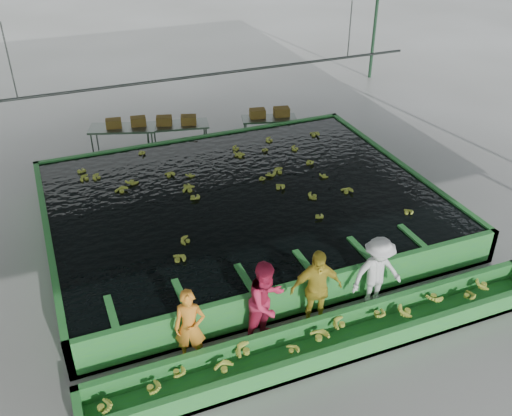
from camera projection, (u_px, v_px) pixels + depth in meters
name	position (u px, v px, depth m)	size (l,w,h in m)	color
ground	(263.00, 252.00, 14.30)	(80.00, 80.00, 0.00)	gray
shed_roof	(265.00, 54.00, 11.71)	(20.00, 22.00, 0.04)	gray
shed_posts	(264.00, 162.00, 13.00)	(20.00, 22.00, 5.00)	#1D3D26
flotation_tank	(242.00, 208.00, 15.26)	(10.00, 8.00, 0.90)	#2E8637
tank_water	(242.00, 195.00, 15.05)	(9.70, 7.70, 0.00)	black
sorting_trough	(333.00, 339.00, 11.32)	(10.00, 1.00, 0.50)	#2E8637
cableway_rail	(198.00, 76.00, 16.70)	(0.08, 0.08, 14.00)	#59605B
rail_hanger_left	(9.00, 62.00, 14.58)	(0.04, 0.04, 2.00)	#59605B
rail_hanger_right	(350.00, 26.00, 17.79)	(0.04, 0.04, 2.00)	#59605B
worker_a	(190.00, 327.00, 10.79)	(0.61, 0.40, 1.66)	orange
worker_b	(266.00, 302.00, 11.24)	(0.91, 0.71, 1.88)	#D0254D
worker_c	(316.00, 289.00, 11.60)	(1.09, 0.46, 1.87)	gold
worker_d	(377.00, 274.00, 12.09)	(1.15, 0.66, 1.78)	silver
packing_table_left	(124.00, 141.00, 18.81)	(2.15, 0.86, 0.98)	#59605B
packing_table_mid	(177.00, 138.00, 19.05)	(2.11, 0.84, 0.96)	#59605B
packing_table_right	(269.00, 129.00, 19.81)	(1.85, 0.74, 0.84)	#59605B
box_stack_left	(126.00, 126.00, 18.63)	(1.28, 0.35, 0.28)	brown
box_stack_mid	(177.00, 124.00, 18.82)	(1.30, 0.36, 0.28)	brown
box_stack_right	(269.00, 117.00, 19.68)	(1.37, 0.38, 0.30)	brown
floating_bananas	(231.00, 181.00, 15.68)	(8.99, 6.13, 0.12)	#A4B336
trough_bananas	(334.00, 334.00, 11.25)	(9.42, 0.63, 0.13)	#A4B336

